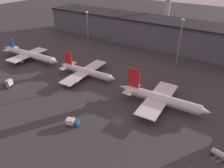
# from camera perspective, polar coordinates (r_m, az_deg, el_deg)

# --- Properties ---
(ground) EXTENTS (600.00, 600.00, 0.00)m
(ground) POSITION_cam_1_polar(r_m,az_deg,el_deg) (88.41, 1.67, -9.48)
(ground) COLOR #383538
(terminal_building) EXTENTS (247.76, 27.64, 19.57)m
(terminal_building) POSITION_cam_1_polar(r_m,az_deg,el_deg) (162.47, 20.33, 11.17)
(terminal_building) COLOR #4C515B
(terminal_building) RESTS_ON ground
(airplane_0) EXTENTS (49.10, 27.19, 12.28)m
(airplane_0) POSITION_cam_1_polar(r_m,az_deg,el_deg) (150.42, -20.81, 7.17)
(airplane_0) COLOR white
(airplane_0) RESTS_ON ground
(airplane_1) EXTENTS (37.02, 34.42, 11.90)m
(airplane_1) POSITION_cam_1_polar(r_m,az_deg,el_deg) (120.24, -6.80, 3.25)
(airplane_1) COLOR silver
(airplane_1) RESTS_ON ground
(airplane_2) EXTENTS (41.27, 31.45, 14.85)m
(airplane_2) POSITION_cam_1_polar(r_m,az_deg,el_deg) (96.79, 12.57, -3.81)
(airplane_2) COLOR silver
(airplane_2) RESTS_ON ground
(service_vehicle_0) EXTENTS (5.48, 4.28, 2.81)m
(service_vehicle_0) POSITION_cam_1_polar(r_m,az_deg,el_deg) (86.54, -10.37, -9.69)
(service_vehicle_0) COLOR #195199
(service_vehicle_0) RESTS_ON ground
(service_vehicle_2) EXTENTS (3.05, 5.08, 3.74)m
(service_vehicle_2) POSITION_cam_1_polar(r_m,az_deg,el_deg) (121.43, -25.48, 0.14)
(service_vehicle_2) COLOR #282D38
(service_vehicle_2) RESTS_ON ground
(service_vehicle_5) EXTENTS (6.14, 3.05, 3.28)m
(service_vehicle_5) POSITION_cam_1_polar(r_m,az_deg,el_deg) (80.92, 26.77, -16.18)
(service_vehicle_5) COLOR gold
(service_vehicle_5) RESTS_ON ground
(lamp_post_0) EXTENTS (1.80, 1.80, 24.30)m
(lamp_post_0) POSITION_cam_1_polar(r_m,az_deg,el_deg) (170.33, -6.47, 15.52)
(lamp_post_0) COLOR slate
(lamp_post_0) RESTS_ON ground
(lamp_post_1) EXTENTS (1.80, 1.80, 27.91)m
(lamp_post_1) POSITION_cam_1_polar(r_m,az_deg,el_deg) (136.04, 17.43, 11.77)
(lamp_post_1) COLOR slate
(lamp_post_1) RESTS_ON ground
(control_tower) EXTENTS (9.00, 9.00, 44.10)m
(control_tower) POSITION_cam_1_polar(r_m,az_deg,el_deg) (195.52, 14.37, 19.62)
(control_tower) COLOR #99999E
(control_tower) RESTS_ON ground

